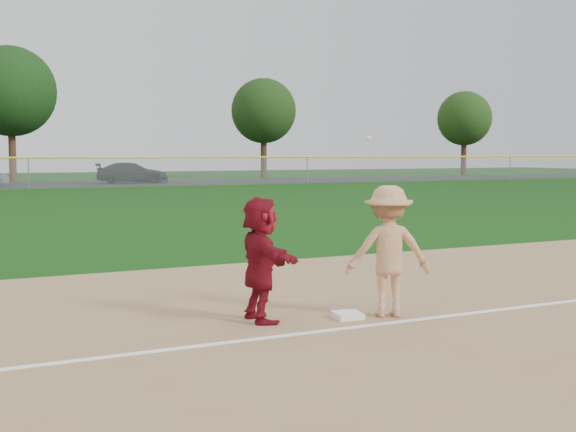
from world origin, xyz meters
name	(u,v)px	position (x,y,z in m)	size (l,w,h in m)	color
ground	(334,316)	(0.00, 0.00, 0.00)	(160.00, 160.00, 0.00)	#0F3B0B
foul_line	(363,326)	(0.00, -0.80, 0.03)	(60.00, 0.10, 0.01)	white
parking_asphalt	(20,185)	(0.00, 46.00, 0.01)	(120.00, 10.00, 0.01)	black
first_base	(348,315)	(0.06, -0.29, 0.06)	(0.36, 0.36, 0.08)	white
base_runner	(261,259)	(-1.09, 0.07, 0.87)	(1.57, 0.50, 1.70)	maroon
car_right	(132,173)	(8.07, 45.99, 0.79)	(2.20, 5.41, 1.57)	black
first_base_play	(388,251)	(0.64, -0.40, 0.94)	(1.35, 1.07, 2.52)	#ACACAF
outfield_fence	(28,158)	(0.00, 40.00, 1.96)	(110.00, 0.12, 110.00)	#999EA0
tree_2	(10,91)	(0.00, 51.50, 7.06)	(7.00, 7.00, 10.58)	#3D2216
tree_3	(264,111)	(22.00, 52.80, 6.16)	(6.00, 6.00, 9.19)	#362113
tree_4	(464,119)	(44.00, 51.20, 5.85)	(5.60, 5.60, 8.67)	#371F14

